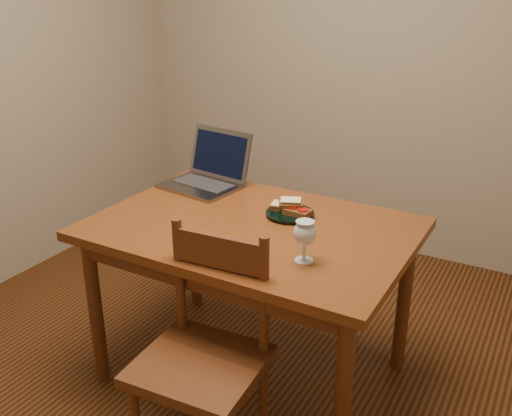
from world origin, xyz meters
The scene contains 10 objects.
floor centered at (0.00, 0.00, -0.01)m, with size 3.20×3.20×0.02m, color black.
back_wall centered at (0.00, 1.61, 1.30)m, with size 3.20×0.02×2.60m, color gray.
table centered at (0.11, 0.02, 0.65)m, with size 1.30×0.90×0.74m.
chair centered at (0.21, -0.50, 0.49)m, with size 0.45×0.43×0.45m.
plate centered at (0.20, 0.18, 0.75)m, with size 0.21×0.21×0.02m, color black.
sandwich_cheese centered at (0.17, 0.19, 0.77)m, with size 0.11×0.06×0.03m, color #381E0C, non-canonical shape.
sandwich_tomato centered at (0.24, 0.17, 0.78)m, with size 0.12×0.07×0.04m, color #381E0C, non-canonical shape.
sandwich_top centered at (0.20, 0.19, 0.80)m, with size 0.10×0.06×0.03m, color #381E0C, non-canonical shape.
milk_glass centered at (0.43, -0.17, 0.82)m, with size 0.08×0.08×0.16m, color white, non-canonical shape.
laptop centered at (-0.32, 0.35, 0.81)m, with size 0.40×0.37×0.26m.
Camera 1 is at (1.18, -1.84, 1.70)m, focal length 40.00 mm.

